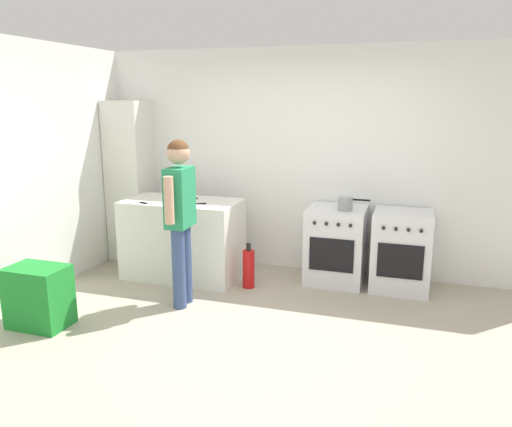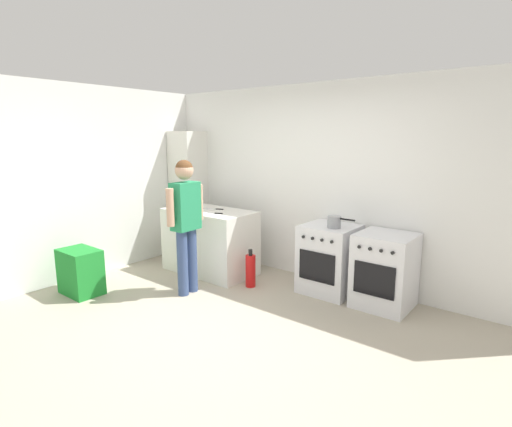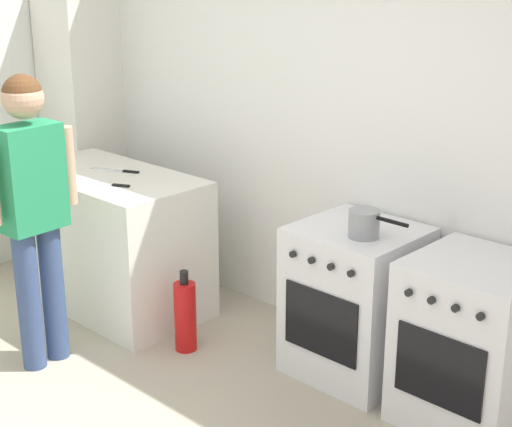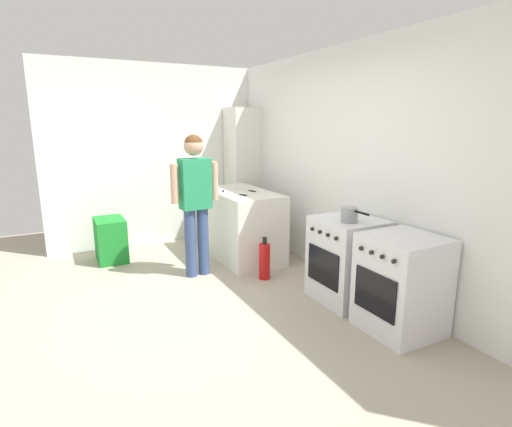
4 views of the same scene
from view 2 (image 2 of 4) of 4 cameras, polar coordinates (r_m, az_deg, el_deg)
ground_plane at (r=4.21m, az=-4.94°, el=-16.19°), size 8.00×8.00×0.00m
back_wall at (r=5.36m, az=9.30°, el=4.19°), size 6.00×0.10×2.60m
side_wall_left at (r=6.08m, az=-20.61°, el=4.42°), size 0.10×3.10×2.60m
counter_unit at (r=5.74m, az=-6.60°, el=-3.94°), size 1.30×0.70×0.90m
oven_left at (r=5.06m, az=10.40°, el=-6.38°), size 0.63×0.62×0.85m
oven_right at (r=4.79m, az=17.90°, el=-7.75°), size 0.61×0.62×0.85m
pot at (r=4.81m, az=11.13°, el=-1.19°), size 0.34×0.16×0.14m
knife_bread at (r=5.71m, az=-6.21°, el=0.66°), size 0.33×0.16×0.01m
knife_chef at (r=5.78m, az=-11.20°, el=0.64°), size 0.30×0.15×0.01m
knife_utility at (r=5.49m, az=-8.66°, el=0.19°), size 0.24×0.13×0.01m
knife_paring at (r=5.37m, az=-5.67°, el=0.03°), size 0.20×0.12×0.01m
person at (r=4.87m, az=-10.01°, el=-0.23°), size 0.22×0.57×1.65m
fire_extinguisher at (r=5.20m, az=-0.79°, el=-8.13°), size 0.13×0.13×0.50m
recycling_crate_lower at (r=5.46m, az=-23.66°, el=-9.01°), size 0.52×0.36×0.28m
recycling_crate_upper at (r=5.37m, az=-23.89°, el=-6.20°), size 0.52×0.36×0.28m
larder_cabinet at (r=6.63m, az=-9.59°, el=2.85°), size 0.48×0.44×2.00m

